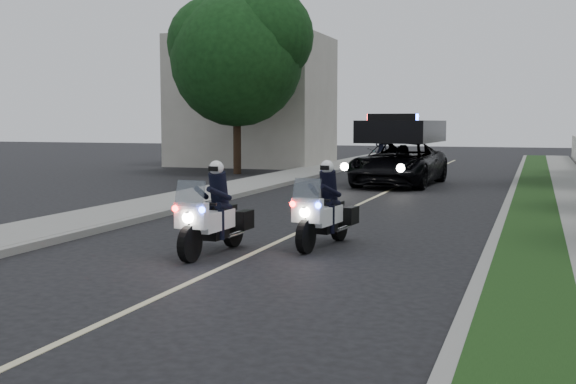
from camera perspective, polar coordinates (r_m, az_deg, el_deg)
name	(u,v)px	position (r m, az deg, el deg)	size (l,w,h in m)	color
ground	(219,269)	(11.69, -5.56, -6.19)	(120.00, 120.00, 0.00)	black
curb_right	(507,206)	(20.51, 17.16, -1.09)	(0.20, 60.00, 0.15)	gray
grass_verge	(534,207)	(20.50, 19.12, -1.14)	(1.20, 60.00, 0.16)	#193814
curb_left	(234,196)	(22.36, -4.32, -0.31)	(0.20, 60.00, 0.15)	gray
sidewalk_left	(203,195)	(22.82, -6.85, -0.21)	(2.00, 60.00, 0.16)	gray
building_far	(252,102)	(39.29, -2.88, 7.26)	(8.00, 6.00, 7.00)	#A8A396
lane_marking	(362,203)	(21.07, 5.95, -0.89)	(0.12, 50.00, 0.01)	#BFB78C
police_moto_left	(214,254)	(13.03, -5.99, -4.96)	(0.70, 2.00, 1.70)	white
police_moto_right	(324,246)	(13.75, 2.90, -4.38)	(0.69, 1.96, 1.67)	white
police_suv	(399,185)	(27.29, 8.89, 0.56)	(2.74, 5.93, 2.88)	black
bicycle	(381,169)	(36.70, 7.46, 1.87)	(0.62, 1.79, 0.94)	black
cyclist	(381,169)	(36.70, 7.46, 1.87)	(0.57, 0.38, 1.57)	black
tree_left_near	(237,174)	(32.86, -4.09, 1.46)	(6.04, 6.04, 10.07)	#154016
tree_left_far	(270,163)	(41.39, -1.43, 2.34)	(5.37, 5.37, 8.96)	#183510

